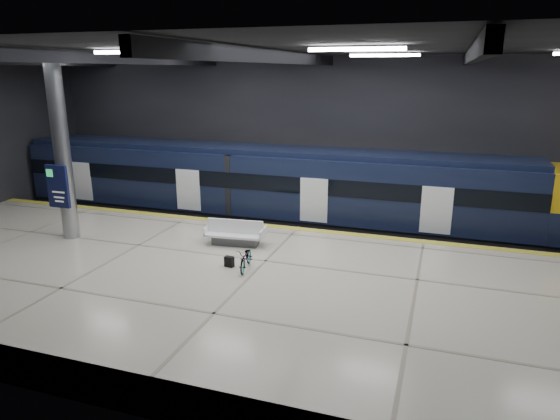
% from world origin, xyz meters
% --- Properties ---
extents(ground, '(30.00, 30.00, 0.00)m').
position_xyz_m(ground, '(0.00, 0.00, 0.00)').
color(ground, black).
rests_on(ground, ground).
extents(room_shell, '(30.10, 16.10, 8.05)m').
position_xyz_m(room_shell, '(-0.00, 0.00, 5.72)').
color(room_shell, black).
rests_on(room_shell, ground).
extents(platform, '(30.00, 11.00, 1.10)m').
position_xyz_m(platform, '(0.00, -2.50, 0.55)').
color(platform, beige).
rests_on(platform, ground).
extents(safety_strip, '(30.00, 0.40, 0.01)m').
position_xyz_m(safety_strip, '(0.00, 2.75, 1.11)').
color(safety_strip, gold).
rests_on(safety_strip, platform).
extents(rails, '(30.00, 1.52, 0.16)m').
position_xyz_m(rails, '(0.00, 5.50, 0.08)').
color(rails, gray).
rests_on(rails, ground).
extents(train, '(29.40, 2.84, 3.79)m').
position_xyz_m(train, '(-0.86, 5.50, 2.06)').
color(train, black).
rests_on(train, ground).
extents(bench, '(2.26, 1.11, 0.97)m').
position_xyz_m(bench, '(-1.61, 0.19, 1.44)').
color(bench, '#595B60').
rests_on(bench, platform).
extents(bicycle, '(0.73, 1.48, 0.75)m').
position_xyz_m(bicycle, '(-0.35, -1.86, 1.47)').
color(bicycle, '#99999E').
rests_on(bicycle, platform).
extents(pannier_bag, '(0.32, 0.22, 0.35)m').
position_xyz_m(pannier_bag, '(-0.95, -1.86, 1.28)').
color(pannier_bag, black).
rests_on(pannier_bag, platform).
extents(info_column, '(0.90, 0.78, 6.90)m').
position_xyz_m(info_column, '(-8.00, -1.03, 4.46)').
color(info_column, '#9EA0A5').
rests_on(info_column, platform).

